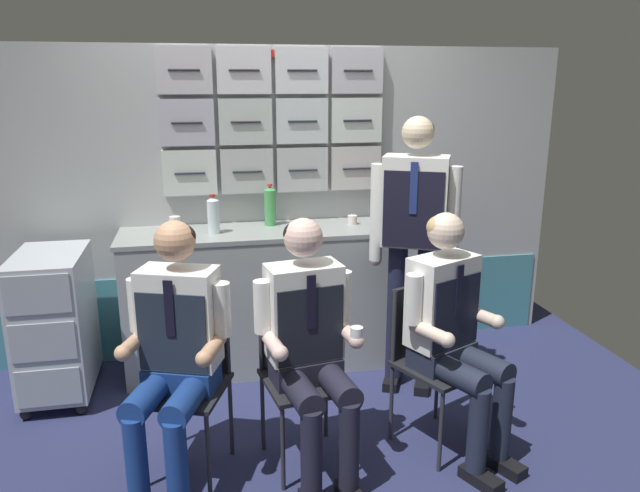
{
  "coord_description": "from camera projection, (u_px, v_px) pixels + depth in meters",
  "views": [
    {
      "loc": [
        -0.51,
        -2.8,
        1.92
      ],
      "look_at": [
        0.1,
        0.17,
        1.09
      ],
      "focal_mm": 34.0,
      "sensor_mm": 36.0,
      "label": 1
    }
  ],
  "objects": [
    {
      "name": "crew_member_left",
      "position": [
        174.0,
        345.0,
        2.83
      ],
      "size": [
        0.55,
        0.69,
        1.3
      ],
      "color": "black",
      "rests_on": "ground"
    },
    {
      "name": "folding_chair_left",
      "position": [
        189.0,
        365.0,
        3.03
      ],
      "size": [
        0.51,
        0.51,
        0.87
      ],
      "color": "#2D2D33",
      "rests_on": "ground"
    },
    {
      "name": "galley_counter",
      "position": [
        264.0,
        298.0,
        4.14
      ],
      "size": [
        1.86,
        0.53,
        0.96
      ],
      "color": "#9CA2A0",
      "rests_on": "ground"
    },
    {
      "name": "coffee_cup_white",
      "position": [
        175.0,
        223.0,
        4.01
      ],
      "size": [
        0.07,
        0.07,
        0.09
      ],
      "color": "silver",
      "rests_on": "galley_counter"
    },
    {
      "name": "water_bottle_blue_cap",
      "position": [
        213.0,
        215.0,
        3.89
      ],
      "size": [
        0.08,
        0.08,
        0.26
      ],
      "color": "silver",
      "rests_on": "galley_counter"
    },
    {
      "name": "ground",
      "position": [
        308.0,
        453.0,
        3.26
      ],
      "size": [
        4.8,
        4.8,
        0.04
      ],
      "primitive_type": "cube",
      "color": "navy"
    },
    {
      "name": "galley_bulkhead",
      "position": [
        272.0,
        200.0,
        4.26
      ],
      "size": [
        4.2,
        0.14,
        2.15
      ],
      "color": "#AAAEAF",
      "rests_on": "ground"
    },
    {
      "name": "crew_member_center",
      "position": [
        310.0,
        338.0,
        2.92
      ],
      "size": [
        0.51,
        0.65,
        1.3
      ],
      "color": "black",
      "rests_on": "ground"
    },
    {
      "name": "service_trolley",
      "position": [
        55.0,
        321.0,
        3.71
      ],
      "size": [
        0.4,
        0.65,
        0.92
      ],
      "color": "black",
      "rests_on": "ground"
    },
    {
      "name": "crew_member_right",
      "position": [
        453.0,
        325.0,
        3.09
      ],
      "size": [
        0.57,
        0.68,
        1.29
      ],
      "color": "black",
      "rests_on": "ground"
    },
    {
      "name": "espresso_cup_small",
      "position": [
        352.0,
        219.0,
        4.16
      ],
      "size": [
        0.07,
        0.07,
        0.06
      ],
      "color": "silver",
      "rests_on": "galley_counter"
    },
    {
      "name": "folding_chair_center",
      "position": [
        299.0,
        358.0,
        3.11
      ],
      "size": [
        0.46,
        0.46,
        0.87
      ],
      "color": "#2D2D33",
      "rests_on": "ground"
    },
    {
      "name": "folding_chair_right",
      "position": [
        429.0,
        346.0,
        3.26
      ],
      "size": [
        0.53,
        0.53,
        0.87
      ],
      "color": "#2D2D33",
      "rests_on": "ground"
    },
    {
      "name": "water_bottle_tall",
      "position": [
        270.0,
        206.0,
        4.11
      ],
      "size": [
        0.08,
        0.08,
        0.28
      ],
      "color": "#469A53",
      "rests_on": "galley_counter"
    },
    {
      "name": "crew_member_standing",
      "position": [
        414.0,
        231.0,
        3.69
      ],
      "size": [
        0.5,
        0.38,
        1.72
      ],
      "color": "black",
      "rests_on": "ground"
    }
  ]
}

